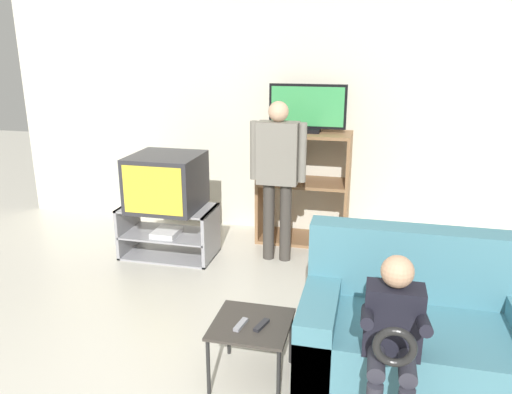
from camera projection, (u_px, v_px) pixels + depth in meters
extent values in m
cube|color=silver|center=(284.00, 115.00, 5.40)|extent=(6.40, 0.06, 2.60)
cube|color=#939399|center=(170.00, 254.00, 5.02)|extent=(0.91, 0.49, 0.02)
cube|color=#939399|center=(169.00, 234.00, 4.96)|extent=(0.88, 0.49, 0.02)
cube|color=#939399|center=(168.00, 208.00, 4.88)|extent=(0.91, 0.49, 0.02)
cube|color=#939399|center=(128.00, 228.00, 5.05)|extent=(0.03, 0.49, 0.51)
cube|color=#939399|center=(211.00, 235.00, 4.85)|extent=(0.03, 0.49, 0.51)
cube|color=white|center=(166.00, 233.00, 4.89)|extent=(0.24, 0.28, 0.05)
cube|color=#2D2D33|center=(167.00, 182.00, 4.79)|extent=(0.65, 0.64, 0.52)
cube|color=yellow|center=(152.00, 191.00, 4.49)|extent=(0.57, 0.01, 0.44)
cube|color=#8E6642|center=(261.00, 185.00, 5.36)|extent=(0.03, 0.48, 1.18)
cube|color=#8E6642|center=(347.00, 190.00, 5.15)|extent=(0.03, 0.48, 1.18)
cube|color=#8E6642|center=(302.00, 238.00, 5.42)|extent=(0.88, 0.48, 0.03)
cube|color=#8E6642|center=(304.00, 182.00, 5.24)|extent=(0.88, 0.48, 0.03)
cube|color=#8E6642|center=(305.00, 134.00, 5.09)|extent=(0.88, 0.48, 0.03)
cube|color=#9E7A4C|center=(287.00, 171.00, 5.17)|extent=(0.18, 0.04, 0.22)
cube|color=black|center=(307.00, 130.00, 5.09)|extent=(0.27, 0.20, 0.04)
cube|color=black|center=(308.00, 106.00, 5.02)|extent=(0.78, 0.04, 0.44)
cube|color=#3FA559|center=(307.00, 107.00, 5.00)|extent=(0.73, 0.01, 0.39)
cube|color=#38332D|center=(252.00, 324.00, 3.07)|extent=(0.47, 0.47, 0.02)
cylinder|color=black|center=(208.00, 367.00, 2.97)|extent=(0.02, 0.02, 0.37)
cylinder|color=black|center=(279.00, 378.00, 2.88)|extent=(0.02, 0.02, 0.37)
cylinder|color=black|center=(229.00, 329.00, 3.37)|extent=(0.02, 0.02, 0.37)
cylinder|color=black|center=(291.00, 337.00, 3.28)|extent=(0.02, 0.02, 0.37)
cube|color=#232328|center=(261.00, 325.00, 3.02)|extent=(0.07, 0.15, 0.02)
cube|color=gray|center=(241.00, 325.00, 3.02)|extent=(0.06, 0.15, 0.02)
cube|color=teal|center=(418.00, 354.00, 3.03)|extent=(1.43, 0.84, 0.45)
cube|color=teal|center=(422.00, 263.00, 3.20)|extent=(1.43, 0.20, 0.47)
cube|color=teal|center=(319.00, 333.00, 3.15)|extent=(0.22, 0.84, 0.57)
cylinder|color=#3D3833|center=(269.00, 221.00, 4.85)|extent=(0.11, 0.11, 0.78)
cylinder|color=#3D3833|center=(285.00, 222.00, 4.81)|extent=(0.11, 0.11, 0.78)
cube|color=gray|center=(278.00, 153.00, 4.63)|extent=(0.38, 0.20, 0.58)
cylinder|color=gray|center=(254.00, 150.00, 4.68)|extent=(0.08, 0.08, 0.55)
cylinder|color=gray|center=(302.00, 153.00, 4.57)|extent=(0.08, 0.08, 0.55)
sphere|color=#DBAD89|center=(278.00, 111.00, 4.52)|extent=(0.19, 0.19, 0.19)
cylinder|color=#2D2D38|center=(376.00, 359.00, 2.54)|extent=(0.09, 0.30, 0.09)
cylinder|color=#2D2D38|center=(407.00, 363.00, 2.51)|extent=(0.09, 0.30, 0.09)
cube|color=black|center=(393.00, 320.00, 2.62)|extent=(0.30, 0.17, 0.39)
cylinder|color=black|center=(367.00, 316.00, 2.51)|extent=(0.06, 0.31, 0.14)
cylinder|color=black|center=(423.00, 323.00, 2.45)|extent=(0.06, 0.31, 0.14)
sphere|color=tan|center=(397.00, 272.00, 2.54)|extent=(0.17, 0.17, 0.17)
torus|color=black|center=(395.00, 347.00, 2.35)|extent=(0.21, 0.04, 0.21)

